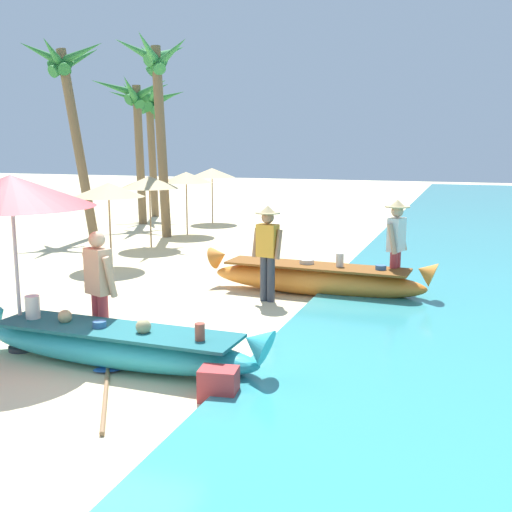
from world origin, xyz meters
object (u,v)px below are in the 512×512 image
at_px(patio_umbrella_large, 11,192).
at_px(palm_tree_leaning_seaward, 157,80).
at_px(boat_orange_midground, 316,278).
at_px(palm_tree_mid_cluster, 149,110).
at_px(person_tourist_customer, 99,284).
at_px(paddle, 106,387).
at_px(person_vendor_hatted, 268,247).
at_px(palm_tree_tall_inland, 67,82).
at_px(palm_tree_far_behind, 137,107).
at_px(person_vendor_assistant, 396,241).
at_px(cooler_box, 219,384).
at_px(boat_cyan_foreground, 116,345).

height_order(patio_umbrella_large, palm_tree_leaning_seaward, palm_tree_leaning_seaward).
bearing_deg(boat_orange_midground, palm_tree_mid_cluster, 131.52).
relative_size(person_tourist_customer, paddle, 0.96).
xyz_separation_m(boat_orange_midground, palm_tree_leaning_seaward, (-6.11, 5.50, 4.24)).
xyz_separation_m(person_vendor_hatted, palm_tree_leaning_seaward, (-5.41, 6.24, 3.56)).
height_order(boat_orange_midground, palm_tree_tall_inland, palm_tree_tall_inland).
bearing_deg(palm_tree_far_behind, palm_tree_leaning_seaward, -49.44).
bearing_deg(palm_tree_leaning_seaward, paddle, -65.21).
distance_m(person_vendor_assistant, cooler_box, 5.50).
relative_size(boat_orange_midground, palm_tree_mid_cluster, 0.90).
bearing_deg(palm_tree_far_behind, palm_tree_mid_cluster, 108.50).
height_order(person_vendor_hatted, palm_tree_far_behind, palm_tree_far_behind).
distance_m(palm_tree_far_behind, paddle, 15.36).
height_order(palm_tree_leaning_seaward, palm_tree_mid_cluster, palm_tree_leaning_seaward).
height_order(boat_orange_midground, paddle, boat_orange_midground).
distance_m(person_vendor_hatted, palm_tree_mid_cluster, 13.87).
xyz_separation_m(person_vendor_assistant, cooler_box, (-1.26, -5.28, -0.85)).
bearing_deg(palm_tree_tall_inland, person_tourist_customer, -52.92).
height_order(person_tourist_customer, palm_tree_tall_inland, palm_tree_tall_inland).
bearing_deg(person_vendor_hatted, palm_tree_mid_cluster, 127.22).
height_order(palm_tree_far_behind, paddle, palm_tree_far_behind).
xyz_separation_m(palm_tree_far_behind, cooler_box, (8.33, -12.93, -3.76)).
bearing_deg(palm_tree_leaning_seaward, cooler_box, -59.24).
distance_m(person_vendor_hatted, palm_tree_tall_inland, 10.25).
xyz_separation_m(person_vendor_assistant, palm_tree_tall_inland, (-10.01, 4.48, 3.47)).
bearing_deg(palm_tree_leaning_seaward, patio_umbrella_large, -72.64).
xyz_separation_m(person_vendor_hatted, patio_umbrella_large, (-2.33, -3.62, 1.17)).
distance_m(boat_orange_midground, paddle, 5.32).
xyz_separation_m(person_vendor_hatted, paddle, (-0.48, -4.44, -0.96)).
height_order(person_vendor_hatted, palm_tree_tall_inland, palm_tree_tall_inland).
xyz_separation_m(person_vendor_hatted, palm_tree_mid_cluster, (-8.20, 10.79, 2.98)).
relative_size(person_tourist_customer, palm_tree_leaning_seaward, 0.28).
bearing_deg(person_vendor_hatted, paddle, -96.17).
bearing_deg(palm_tree_far_behind, paddle, -61.87).
distance_m(palm_tree_tall_inland, palm_tree_mid_cluster, 5.34).
bearing_deg(patio_umbrella_large, paddle, -24.06).
distance_m(person_tourist_customer, palm_tree_leaning_seaward, 10.93).
xyz_separation_m(palm_tree_tall_inland, palm_tree_mid_cluster, (-0.29, 5.30, -0.54)).
xyz_separation_m(boat_cyan_foreground, palm_tree_far_behind, (-6.69, 12.38, 3.67)).
relative_size(palm_tree_tall_inland, cooler_box, 13.88).
relative_size(palm_tree_mid_cluster, palm_tree_far_behind, 0.97).
relative_size(boat_cyan_foreground, person_vendor_assistant, 2.34).
bearing_deg(person_vendor_assistant, cooler_box, -103.41).
distance_m(person_tourist_customer, palm_tree_mid_cluster, 15.91).
distance_m(person_vendor_hatted, person_vendor_assistant, 2.33).
relative_size(palm_tree_leaning_seaward, palm_tree_mid_cluster, 1.20).
relative_size(patio_umbrella_large, palm_tree_far_behind, 0.48).
bearing_deg(palm_tree_far_behind, person_vendor_hatted, -49.15).
relative_size(person_vendor_hatted, patio_umbrella_large, 0.72).
bearing_deg(palm_tree_mid_cluster, palm_tree_leaning_seaward, -58.56).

